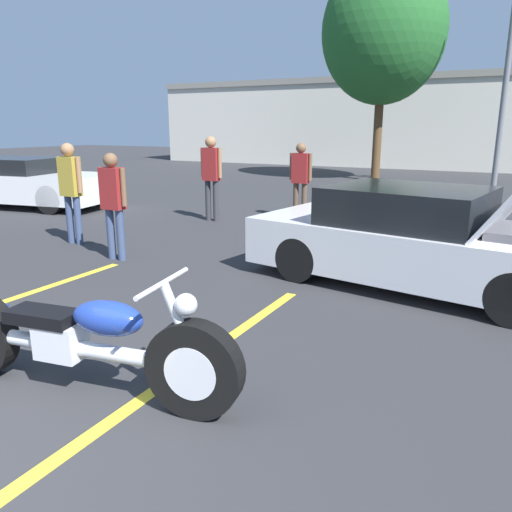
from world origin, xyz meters
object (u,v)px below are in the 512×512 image
at_px(light_pole, 512,59).
at_px(show_car_hood_open, 418,239).
at_px(parked_car_left_row, 22,183).
at_px(spectator_by_show_car, 211,171).
at_px(tree_background, 384,32).
at_px(spectator_far_lot, 301,175).
at_px(motorcycle, 77,342).
at_px(spectator_midground, 71,185).
at_px(spectator_near_motorcycle, 113,198).

relative_size(light_pole, show_car_hood_open, 1.62).
xyz_separation_m(parked_car_left_row, spectator_by_show_car, (5.46, 0.57, 0.48)).
xyz_separation_m(tree_background, spectator_by_show_car, (-0.95, -9.96, -4.19)).
bearing_deg(spectator_far_lot, light_pole, 65.38).
xyz_separation_m(motorcycle, spectator_midground, (-4.03, 3.66, 0.62)).
height_order(tree_background, parked_car_left_row, tree_background).
xyz_separation_m(light_pole, spectator_near_motorcycle, (-4.73, -12.28, -3.02)).
bearing_deg(light_pole, parked_car_left_row, -138.74).
relative_size(light_pole, parked_car_left_row, 1.44).
xyz_separation_m(spectator_near_motorcycle, spectator_by_show_car, (-0.49, 3.49, 0.12)).
xyz_separation_m(spectator_near_motorcycle, spectator_midground, (-1.43, 0.48, 0.07)).
relative_size(motorcycle, spectator_far_lot, 1.60).
xyz_separation_m(light_pole, spectator_far_lot, (-3.57, -7.78, -3.00)).
xyz_separation_m(spectator_midground, spectator_far_lot, (2.59, 4.02, -0.05)).
distance_m(spectator_near_motorcycle, spectator_midground, 1.51).
distance_m(spectator_near_motorcycle, spectator_far_lot, 4.65).
height_order(light_pole, spectator_near_motorcycle, light_pole).
height_order(spectator_by_show_car, spectator_far_lot, spectator_by_show_car).
bearing_deg(spectator_midground, spectator_far_lot, 57.20).
distance_m(tree_background, spectator_near_motorcycle, 14.13).
distance_m(spectator_near_motorcycle, spectator_by_show_car, 3.52).
relative_size(tree_background, spectator_far_lot, 4.67).
xyz_separation_m(parked_car_left_row, spectator_near_motorcycle, (5.94, -2.92, 0.36)).
bearing_deg(spectator_midground, tree_background, 81.72).
bearing_deg(parked_car_left_row, spectator_midground, -38.17).
bearing_deg(light_pole, spectator_by_show_car, -120.67).
height_order(motorcycle, show_car_hood_open, show_car_hood_open).
xyz_separation_m(show_car_hood_open, spectator_near_motorcycle, (-4.37, -0.86, 0.36)).
bearing_deg(spectator_by_show_car, motorcycle, -65.14).
distance_m(parked_car_left_row, spectator_midground, 5.15).
xyz_separation_m(motorcycle, spectator_near_motorcycle, (-2.60, 3.18, 0.54)).
height_order(tree_background, spectator_near_motorcycle, tree_background).
relative_size(parked_car_left_row, spectator_near_motorcycle, 3.08).
height_order(spectator_by_show_car, spectator_midground, spectator_by_show_car).
height_order(spectator_near_motorcycle, spectator_midground, spectator_midground).
relative_size(spectator_by_show_car, spectator_far_lot, 1.08).
height_order(show_car_hood_open, spectator_by_show_car, show_car_hood_open).
xyz_separation_m(tree_background, spectator_near_motorcycle, (-0.46, -13.45, -4.31)).
height_order(show_car_hood_open, spectator_near_motorcycle, show_car_hood_open).
relative_size(show_car_hood_open, spectator_far_lot, 2.67).
height_order(tree_background, spectator_midground, tree_background).
relative_size(show_car_hood_open, parked_car_left_row, 0.89).
bearing_deg(spectator_far_lot, parked_car_left_row, -167.43).
height_order(light_pole, spectator_by_show_car, light_pole).
xyz_separation_m(parked_car_left_row, spectator_far_lot, (7.11, 1.59, 0.39)).
xyz_separation_m(tree_background, motorcycle, (2.14, -16.63, -4.85)).
bearing_deg(motorcycle, spectator_far_lot, 91.27).
bearing_deg(show_car_hood_open, tree_background, 115.97).
distance_m(spectator_by_show_car, spectator_midground, 3.15).
bearing_deg(motorcycle, parked_car_left_row, 135.18).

